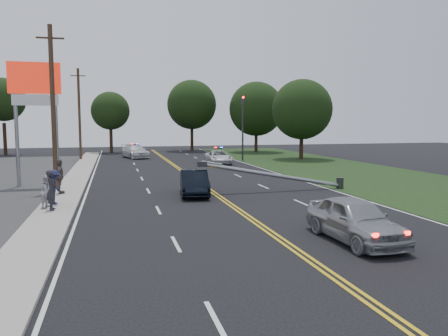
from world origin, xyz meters
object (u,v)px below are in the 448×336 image
object	(u,v)px
bystander_a	(52,190)
utility_pole_mid	(53,107)
emergency_b	(135,151)
pylon_sign	(35,94)
utility_pole_far	(79,114)
emergency_a	(219,157)
bystander_b	(48,191)
bystander_d	(60,176)
fallen_streetlight	(282,176)
bystander_c	(55,187)
waiting_sedan	(355,219)
traffic_signal	(243,122)
crashed_sedan	(194,183)

from	to	relation	value
bystander_a	utility_pole_mid	bearing A→B (deg)	3.32
utility_pole_mid	emergency_b	size ratio (longest dim) A/B	1.87
pylon_sign	utility_pole_far	size ratio (longest dim) A/B	0.80
emergency_a	utility_pole_far	bearing A→B (deg)	152.61
bystander_b	utility_pole_mid	bearing A→B (deg)	27.32
utility_pole_far	emergency_b	xyz separation A→B (m)	(5.97, 1.45, -4.31)
utility_pole_far	bystander_d	distance (m)	24.73
fallen_streetlight	bystander_c	world-z (taller)	fallen_streetlight
utility_pole_far	emergency_a	size ratio (longest dim) A/B	2.09
bystander_a	bystander_b	bearing A→B (deg)	18.96
waiting_sedan	emergency_a	xyz separation A→B (m)	(2.15, 29.26, -0.12)
traffic_signal	utility_pole_mid	distance (m)	25.12
emergency_b	utility_pole_far	bearing A→B (deg)	178.49
bystander_a	bystander_c	bearing A→B (deg)	0.22
waiting_sedan	bystander_a	xyz separation A→B (m)	(-10.96, 7.87, 0.27)
utility_pole_mid	bystander_a	distance (m)	8.36
emergency_a	pylon_sign	bearing A→B (deg)	-138.88
utility_pole_far	crashed_sedan	size ratio (longest dim) A/B	2.30
utility_pole_far	emergency_b	size ratio (longest dim) A/B	1.87
emergency_b	bystander_d	size ratio (longest dim) A/B	2.74
utility_pole_mid	pylon_sign	bearing A→B (deg)	123.02
waiting_sedan	bystander_c	xyz separation A→B (m)	(-11.02, 9.40, 0.19)
utility_pole_mid	bystander_d	size ratio (longest dim) A/B	5.12
utility_pole_far	emergency_a	distance (m)	16.50
pylon_sign	bystander_c	distance (m)	9.44
pylon_sign	crashed_sedan	world-z (taller)	pylon_sign
fallen_streetlight	emergency_b	xyz separation A→B (m)	(-7.42, 27.45, -0.14)
waiting_sedan	bystander_d	xyz separation A→B (m)	(-11.13, 12.76, 0.32)
utility_pole_far	bystander_b	distance (m)	28.91
fallen_streetlight	pylon_sign	bearing A→B (deg)	157.78
emergency_b	bystander_a	world-z (taller)	bystander_a
traffic_signal	emergency_b	size ratio (longest dim) A/B	1.32
emergency_a	bystander_a	world-z (taller)	bystander_a
crashed_sedan	bystander_d	size ratio (longest dim) A/B	2.23
traffic_signal	fallen_streetlight	distance (m)	22.62
pylon_sign	traffic_signal	world-z (taller)	pylon_sign
traffic_signal	pylon_sign	bearing A→B (deg)	-139.61
utility_pole_mid	bystander_a	size ratio (longest dim) A/B	5.37
crashed_sedan	bystander_b	world-z (taller)	bystander_b
fallen_streetlight	emergency_a	size ratio (longest dim) A/B	1.96
pylon_sign	utility_pole_far	world-z (taller)	utility_pole_far
emergency_a	bystander_c	bearing A→B (deg)	-121.14
pylon_sign	emergency_a	bearing A→B (deg)	38.72
pylon_sign	emergency_b	xyz separation A→B (m)	(7.27, 21.45, -5.22)
utility_pole_mid	utility_pole_far	xyz separation A→B (m)	(0.00, 22.00, 0.00)
bystander_a	bystander_b	world-z (taller)	bystander_a
traffic_signal	bystander_b	xyz separation A→B (m)	(-17.08, -24.60, -3.31)
waiting_sedan	bystander_a	size ratio (longest dim) A/B	2.46
traffic_signal	fallen_streetlight	world-z (taller)	traffic_signal
utility_pole_far	bystander_a	xyz separation A→B (m)	(0.69, -29.29, -4.03)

